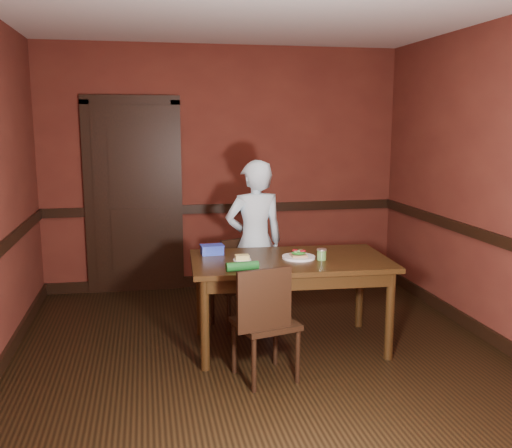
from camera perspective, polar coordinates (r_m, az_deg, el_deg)
name	(u,v)px	position (r m, az deg, el deg)	size (l,w,h in m)	color
floor	(265,363)	(4.60, 0.86, -13.75)	(4.00, 4.50, 0.01)	black
ceiling	(266,1)	(4.29, 0.96, 21.37)	(4.00, 4.50, 0.01)	silver
wall_back	(224,169)	(6.45, -3.25, 5.56)	(4.00, 0.02, 2.70)	#57231A
wall_front	(394,267)	(2.12, 13.61, -4.18)	(4.00, 0.02, 2.70)	#57231A
wall_right	(507,187)	(5.05, 23.77, 3.44)	(0.02, 4.50, 2.70)	#57231A
dado_back	(224,208)	(6.48, -3.20, 1.58)	(4.00, 0.03, 0.10)	black
dado_right	(501,241)	(5.10, 23.27, -1.58)	(0.03, 4.50, 0.10)	black
baseboard_back	(225,280)	(6.66, -3.13, -5.59)	(4.00, 0.03, 0.12)	black
baseboard_right	(493,338)	(5.33, 22.63, -10.47)	(0.03, 4.50, 0.12)	black
door	(134,194)	(6.38, -12.13, 2.96)	(1.05, 0.07, 2.20)	black
dining_table	(290,303)	(4.81, 3.39, -7.86)	(1.62, 0.91, 0.76)	black
chair_far	(235,285)	(5.25, -2.10, -6.08)	(0.37, 0.37, 0.79)	black
chair_near	(265,321)	(4.21, 0.94, -9.68)	(0.41, 0.41, 0.88)	black
person	(255,242)	(5.29, -0.14, -1.85)	(0.56, 0.37, 1.53)	#C3E4F4
sandwich_plate	(299,256)	(4.71, 4.28, -3.21)	(0.27, 0.27, 0.07)	white
sauce_jar	(322,254)	(4.67, 6.58, -3.03)	(0.08, 0.08, 0.09)	#53853D
cheese_saucer	(242,258)	(4.63, -1.40, -3.44)	(0.15, 0.15, 0.05)	white
food_tub	(212,250)	(4.85, -4.42, -2.57)	(0.20, 0.14, 0.08)	blue
wrapped_veg	(242,266)	(4.31, -1.38, -4.24)	(0.07, 0.07, 0.25)	#144E1B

